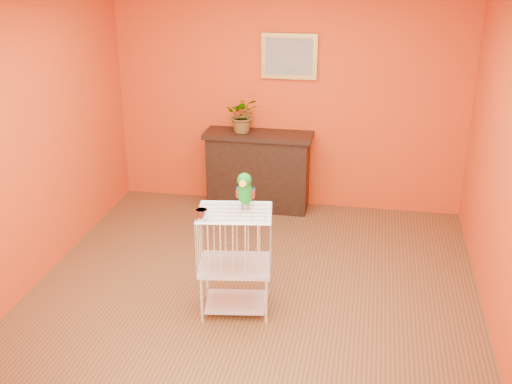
# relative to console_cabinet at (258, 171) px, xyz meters

# --- Properties ---
(ground) EXTENTS (4.50, 4.50, 0.00)m
(ground) POSITION_rel_console_cabinet_xyz_m (0.31, -2.03, -0.46)
(ground) COLOR brown
(ground) RESTS_ON ground
(room_shell) EXTENTS (4.50, 4.50, 4.50)m
(room_shell) POSITION_rel_console_cabinet_xyz_m (0.31, -2.03, 1.13)
(room_shell) COLOR #C33E12
(room_shell) RESTS_ON ground
(console_cabinet) EXTENTS (1.23, 0.44, 0.91)m
(console_cabinet) POSITION_rel_console_cabinet_xyz_m (0.00, 0.00, 0.00)
(console_cabinet) COLOR black
(console_cabinet) RESTS_ON ground
(potted_plant) EXTENTS (0.42, 0.46, 0.31)m
(potted_plant) POSITION_rel_console_cabinet_xyz_m (-0.17, 0.02, 0.61)
(potted_plant) COLOR #26722D
(potted_plant) RESTS_ON console_cabinet
(framed_picture) EXTENTS (0.62, 0.04, 0.50)m
(framed_picture) POSITION_rel_console_cabinet_xyz_m (0.31, 0.18, 1.29)
(framed_picture) COLOR #B0923F
(framed_picture) RESTS_ON room_shell
(birdcage) EXTENTS (0.65, 0.54, 0.91)m
(birdcage) POSITION_rel_console_cabinet_xyz_m (0.22, -2.22, 0.02)
(birdcage) COLOR silver
(birdcage) RESTS_ON ground
(feed_cup) EXTENTS (0.10, 0.10, 0.07)m
(feed_cup) POSITION_rel_console_cabinet_xyz_m (-0.01, -2.40, 0.50)
(feed_cup) COLOR silver
(feed_cup) RESTS_ON birdcage
(parrot) EXTENTS (0.16, 0.29, 0.33)m
(parrot) POSITION_rel_console_cabinet_xyz_m (0.29, -2.16, 0.62)
(parrot) COLOR #59544C
(parrot) RESTS_ON birdcage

